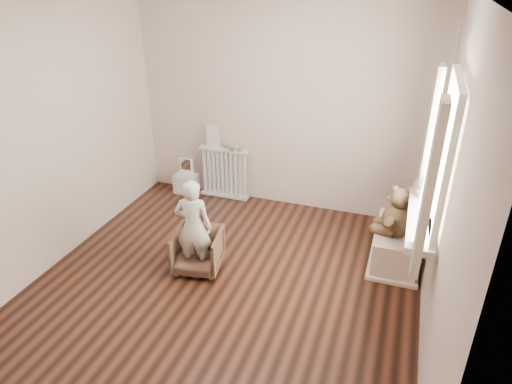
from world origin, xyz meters
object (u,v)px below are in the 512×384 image
(toy_bench, at_px, (396,244))
(teddy_bear, at_px, (400,209))
(child, at_px, (194,227))
(plush_cat, at_px, (423,185))
(armchair, at_px, (198,250))
(radiator, at_px, (224,170))
(toy_vanity, at_px, (186,173))

(toy_bench, bearing_deg, teddy_bear, -102.36)
(child, height_order, plush_cat, plush_cat)
(toy_bench, height_order, plush_cat, plush_cat)
(teddy_bear, relative_size, plush_cat, 1.76)
(toy_bench, bearing_deg, child, -155.76)
(armchair, height_order, plush_cat, plush_cat)
(teddy_bear, bearing_deg, plush_cat, -25.90)
(armchair, distance_m, teddy_bear, 2.03)
(radiator, height_order, toy_vanity, radiator)
(radiator, xyz_separation_m, plush_cat, (2.37, -0.98, 0.61))
(toy_bench, relative_size, plush_cat, 2.82)
(toy_vanity, bearing_deg, toy_bench, -14.70)
(armchair, bearing_deg, plush_cat, 6.06)
(radiator, relative_size, toy_bench, 0.85)
(teddy_bear, height_order, plush_cat, plush_cat)
(toy_bench, relative_size, teddy_bear, 1.60)
(armchair, relative_size, child, 0.48)
(radiator, xyz_separation_m, toy_bench, (2.23, -0.76, -0.19))
(plush_cat, bearing_deg, child, 177.61)
(child, bearing_deg, radiator, -87.32)
(radiator, distance_m, armchair, 1.60)
(radiator, height_order, armchair, radiator)
(toy_vanity, height_order, toy_bench, toy_vanity)
(toy_bench, bearing_deg, radiator, 161.19)
(radiator, height_order, toy_bench, radiator)
(radiator, distance_m, toy_vanity, 0.56)
(teddy_bear, bearing_deg, toy_bench, 87.28)
(teddy_bear, bearing_deg, child, -148.64)
(toy_bench, xyz_separation_m, plush_cat, (0.14, -0.22, 0.80))
(child, bearing_deg, toy_bench, -165.53)
(toy_vanity, xyz_separation_m, armchair, (0.90, -1.53, -0.06))
(armchair, height_order, toy_bench, armchair)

